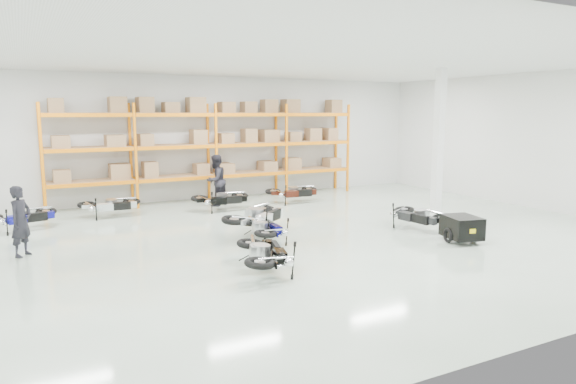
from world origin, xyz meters
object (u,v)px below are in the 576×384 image
moto_back_d (293,189)px  trailer (462,227)px  moto_back_c (222,195)px  moto_blue_centre (264,224)px  moto_black_far_left (265,248)px  moto_touring_right (418,211)px  moto_back_b (110,201)px  moto_silver_left (257,211)px  person_back (216,180)px  person_left (21,221)px  moto_back_a (21,212)px

moto_back_d → trailer: bearing=-164.5°
moto_back_c → trailer: bearing=-147.0°
moto_blue_centre → moto_black_far_left: size_ratio=0.91×
moto_blue_centre → moto_touring_right: 4.39m
moto_back_c → moto_back_d: bearing=-82.6°
moto_blue_centre → trailer: moto_blue_centre is taller
moto_blue_centre → moto_back_d: size_ratio=0.94×
moto_blue_centre → moto_back_c: 4.52m
moto_back_b → moto_back_d: bearing=-90.9°
moto_silver_left → moto_black_far_left: 3.48m
moto_back_b → person_back: person_back is taller
moto_silver_left → moto_back_c: size_ratio=1.17×
moto_back_c → person_back: size_ratio=0.94×
moto_blue_centre → moto_back_b: 5.82m
person_left → person_back: 7.16m
moto_back_d → moto_black_far_left: bearing=154.9°
moto_silver_left → moto_back_a: (-5.56, 3.22, -0.09)m
moto_back_a → moto_back_c: size_ratio=0.98×
moto_silver_left → moto_back_b: (-3.15, 4.02, -0.11)m
moto_black_far_left → moto_back_c: moto_black_far_left is taller
moto_touring_right → person_back: 7.04m
trailer → person_left: 10.29m
trailer → moto_back_b: size_ratio=1.00×
moto_back_b → moto_back_c: size_ratio=0.96×
moto_back_c → person_left: person_left is taller
moto_blue_centre → person_back: person_back is taller
moto_back_b → person_left: 4.37m
moto_black_far_left → moto_back_b: bearing=-59.3°
moto_back_b → moto_touring_right: bearing=-125.4°
moto_back_c → moto_black_far_left: bearing=170.3°
moto_touring_right → person_back: person_back is taller
moto_silver_left → moto_black_far_left: moto_silver_left is taller
moto_touring_right → trailer: size_ratio=1.03×
moto_blue_centre → moto_black_far_left: (-1.00, -2.20, 0.05)m
moto_back_c → moto_touring_right: bearing=-139.8°
moto_back_b → moto_back_c: moto_back_c is taller
moto_back_c → moto_back_d: size_ratio=1.00×
moto_black_far_left → moto_back_b: moto_black_far_left is taller
moto_back_a → moto_back_c: bearing=-100.5°
moto_touring_right → moto_back_a: 10.78m
moto_black_far_left → person_back: size_ratio=0.98×
moto_touring_right → moto_back_c: size_ratio=0.99×
moto_back_b → person_left: person_left is taller
moto_silver_left → person_left: size_ratio=1.22×
moto_back_d → person_left: person_left is taller
moto_touring_right → moto_back_d: size_ratio=0.99×
moto_back_a → moto_back_b: size_ratio=1.03×
moto_blue_centre → moto_back_a: 6.79m
moto_blue_centre → moto_touring_right: bearing=178.7°
moto_black_far_left → moto_back_d: (4.29, 6.89, -0.02)m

